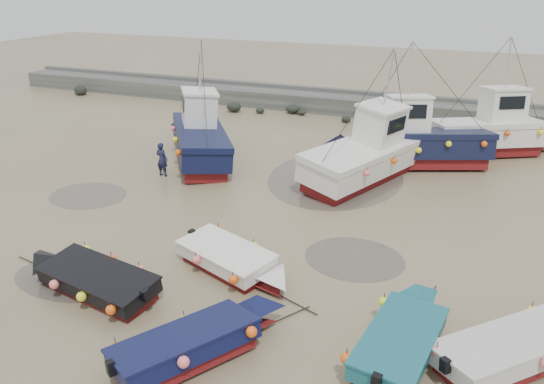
{
  "coord_description": "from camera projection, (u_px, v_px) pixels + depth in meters",
  "views": [
    {
      "loc": [
        7.59,
        -14.44,
        9.27
      ],
      "look_at": [
        0.39,
        3.19,
        1.4
      ],
      "focal_mm": 35.0,
      "sensor_mm": 36.0,
      "label": 1
    }
  ],
  "objects": [
    {
      "name": "dinghy_5",
      "position": [
        234.0,
        258.0,
        17.5
      ],
      "size": [
        5.54,
        3.04,
        1.43
      ],
      "rotation": [
        0.0,
        0.0,
        -1.94
      ],
      "color": "maroon",
      "rests_on": "ground"
    },
    {
      "name": "cabin_boat_3",
      "position": [
        498.0,
        129.0,
        28.93
      ],
      "size": [
        8.48,
        5.61,
        6.22
      ],
      "rotation": [
        0.0,
        0.0,
        -1.07
      ],
      "color": "maroon",
      "rests_on": "ground"
    },
    {
      "name": "person",
      "position": [
        163.0,
        176.0,
        26.23
      ],
      "size": [
        0.64,
        0.44,
        1.7
      ],
      "primitive_type": "imported",
      "rotation": [
        0.0,
        0.0,
        3.09
      ],
      "color": "#171935",
      "rests_on": "ground"
    },
    {
      "name": "puddle_a",
      "position": [
        70.0,
        279.0,
        17.34
      ],
      "size": [
        4.08,
        4.08,
        0.01
      ],
      "primitive_type": "cylinder",
      "color": "#514B40",
      "rests_on": "ground"
    },
    {
      "name": "puddle_d",
      "position": [
        336.0,
        177.0,
        26.06
      ],
      "size": [
        6.46,
        6.46,
        0.01
      ],
      "primitive_type": "cylinder",
      "color": "#514B40",
      "rests_on": "ground"
    },
    {
      "name": "cabin_boat_0",
      "position": [
        197.0,
        135.0,
        28.07
      ],
      "size": [
        6.78,
        8.87,
        6.22
      ],
      "rotation": [
        0.0,
        0.0,
        0.62
      ],
      "color": "maroon",
      "rests_on": "ground"
    },
    {
      "name": "cabin_boat_2",
      "position": [
        412.0,
        141.0,
        27.0
      ],
      "size": [
        9.53,
        5.22,
        6.22
      ],
      "rotation": [
        0.0,
        0.0,
        1.96
      ],
      "color": "maroon",
      "rests_on": "ground"
    },
    {
      "name": "puddle_c",
      "position": [
        88.0,
        195.0,
        23.9
      ],
      "size": [
        3.55,
        3.55,
        0.01
      ],
      "primitive_type": "cylinder",
      "color": "#514B40",
      "rests_on": "ground"
    },
    {
      "name": "cabin_boat_1",
      "position": [
        369.0,
        152.0,
        25.45
      ],
      "size": [
        5.32,
        9.97,
        6.22
      ],
      "rotation": [
        0.0,
        0.0,
        -0.38
      ],
      "color": "maroon",
      "rests_on": "ground"
    },
    {
      "name": "dinghy_2",
      "position": [
        404.0,
        335.0,
        13.82
      ],
      "size": [
        2.34,
        5.81,
        1.43
      ],
      "rotation": [
        0.0,
        0.0,
        -0.13
      ],
      "color": "maroon",
      "rests_on": "ground"
    },
    {
      "name": "dinghy_1",
      "position": [
        199.0,
        340.0,
        13.63
      ],
      "size": [
        3.86,
        5.52,
        1.43
      ],
      "rotation": [
        0.0,
        0.0,
        -0.55
      ],
      "color": "maroon",
      "rests_on": "ground"
    },
    {
      "name": "ground",
      "position": [
        227.0,
        259.0,
        18.55
      ],
      "size": [
        120.0,
        120.0,
        0.0
      ],
      "primitive_type": "plane",
      "color": "#8E7F5A",
      "rests_on": "ground"
    },
    {
      "name": "dinghy_4",
      "position": [
        92.0,
        275.0,
        16.54
      ],
      "size": [
        6.28,
        2.58,
        1.43
      ],
      "rotation": [
        0.0,
        0.0,
        1.4
      ],
      "color": "maroon",
      "rests_on": "ground"
    },
    {
      "name": "puddle_b",
      "position": [
        354.0,
        258.0,
        18.61
      ],
      "size": [
        3.54,
        3.54,
        0.01
      ],
      "primitive_type": "cylinder",
      "color": "#514B40",
      "rests_on": "ground"
    },
    {
      "name": "seawall",
      "position": [
        369.0,
        107.0,
        37.1
      ],
      "size": [
        60.0,
        4.92,
        1.5
      ],
      "color": "#5F605B",
      "rests_on": "ground"
    },
    {
      "name": "dinghy_3",
      "position": [
        527.0,
        345.0,
        13.46
      ],
      "size": [
        5.22,
        5.36,
        1.43
      ],
      "rotation": [
        0.0,
        0.0,
        -0.77
      ],
      "color": "maroon",
      "rests_on": "ground"
    }
  ]
}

